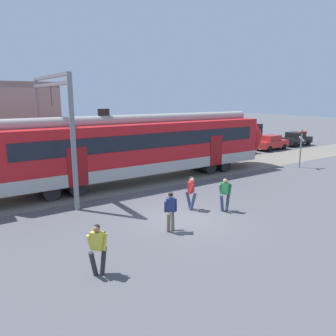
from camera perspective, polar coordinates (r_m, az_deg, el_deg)
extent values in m
plane|color=#515156|center=(15.16, 2.52, -8.63)|extent=(160.00, 160.00, 0.00)
cube|color=#B7B2AD|center=(21.58, -4.19, 0.58)|extent=(18.00, 3.06, 0.70)
cube|color=red|center=(21.32, -4.25, 4.67)|extent=(18.00, 3.00, 2.40)
cube|color=black|center=(20.00, -2.08, 4.77)|extent=(16.56, 0.03, 0.90)
cube|color=maroon|center=(23.14, 8.39, 3.04)|extent=(1.10, 0.04, 2.10)
cube|color=maroon|center=(18.07, -15.45, 0.15)|extent=(1.10, 0.04, 2.10)
cylinder|color=#9C9793|center=(21.18, -4.31, 8.37)|extent=(17.64, 0.70, 0.70)
cube|color=black|center=(19.94, -11.16, 9.52)|extent=(0.70, 0.12, 0.40)
cylinder|color=black|center=(25.36, 8.21, 0.86)|extent=(0.90, 2.40, 0.90)
cylinder|color=black|center=(24.45, 5.78, 0.50)|extent=(0.90, 2.40, 0.90)
cylinder|color=black|center=(19.80, -16.48, -2.74)|extent=(0.90, 2.40, 0.90)
cylinder|color=black|center=(19.44, -20.41, -3.29)|extent=(0.90, 2.40, 0.90)
ellipsoid|color=red|center=(27.37, 13.41, 5.31)|extent=(1.80, 2.85, 2.95)
cube|color=black|center=(27.57, 13.97, 6.58)|extent=(0.40, 2.40, 1.00)
cylinder|color=#28282D|center=(10.64, -12.88, -15.92)|extent=(0.37, 0.33, 0.87)
cylinder|color=#28282D|center=(10.76, -11.21, -15.50)|extent=(0.37, 0.33, 0.87)
cube|color=gold|center=(10.39, -12.22, -12.24)|extent=(0.41, 0.43, 0.56)
cylinder|color=gold|center=(10.36, -10.91, -12.55)|extent=(0.25, 0.22, 0.52)
cylinder|color=gold|center=(10.46, -13.49, -12.44)|extent=(0.25, 0.22, 0.52)
sphere|color=#9E7051|center=(10.22, -12.37, -10.29)|extent=(0.22, 0.22, 0.22)
sphere|color=black|center=(10.22, -12.32, -10.10)|extent=(0.20, 0.20, 0.20)
cube|color=navy|center=(10.52, -11.70, -11.78)|extent=(0.29, 0.32, 0.40)
cylinder|color=#6B6051|center=(13.70, 0.79, -9.02)|extent=(0.31, 0.38, 0.87)
cylinder|color=#6B6051|center=(13.42, 0.10, -9.47)|extent=(0.31, 0.38, 0.87)
cube|color=navy|center=(13.32, 0.45, -6.40)|extent=(0.43, 0.39, 0.56)
cylinder|color=navy|center=(13.24, -0.48, -6.74)|extent=(0.20, 0.26, 0.52)
cylinder|color=navy|center=(13.42, 1.37, -6.47)|extent=(0.20, 0.26, 0.52)
sphere|color=beige|center=(13.21, 0.45, -4.77)|extent=(0.22, 0.22, 0.22)
sphere|color=black|center=(13.19, 0.46, -4.67)|extent=(0.20, 0.20, 0.20)
cylinder|color=navy|center=(15.99, 4.37, -5.89)|extent=(0.32, 0.38, 0.87)
cylinder|color=navy|center=(16.24, 3.61, -5.60)|extent=(0.32, 0.38, 0.87)
cube|color=red|center=(15.91, 4.03, -3.31)|extent=(0.43, 0.40, 0.56)
cylinder|color=red|center=(16.15, 3.98, -3.26)|extent=(0.21, 0.25, 0.52)
cylinder|color=red|center=(15.70, 4.07, -3.71)|extent=(0.21, 0.25, 0.52)
sphere|color=beige|center=(15.80, 4.12, -1.95)|extent=(0.22, 0.22, 0.22)
sphere|color=black|center=(15.80, 4.05, -1.84)|extent=(0.20, 0.20, 0.20)
cylinder|color=navy|center=(15.98, 9.36, -6.03)|extent=(0.38, 0.28, 0.87)
cylinder|color=navy|center=(16.17, 10.33, -5.85)|extent=(0.38, 0.28, 0.87)
cube|color=#2D7F47|center=(15.87, 9.94, -3.51)|extent=(0.37, 0.43, 0.56)
cylinder|color=#2D7F47|center=(15.88, 10.78, -3.72)|extent=(0.26, 0.18, 0.52)
cylinder|color=#2D7F47|center=(15.89, 9.09, -3.64)|extent=(0.26, 0.18, 0.52)
sphere|color=tan|center=(15.75, 9.97, -2.16)|extent=(0.22, 0.22, 0.22)
sphere|color=black|center=(15.76, 10.00, -2.04)|extent=(0.20, 0.20, 0.20)
cube|color=gray|center=(32.24, 11.85, 3.49)|extent=(4.06, 1.79, 0.68)
cube|color=slate|center=(32.05, 11.72, 4.57)|extent=(1.95, 1.51, 0.56)
cube|color=black|center=(32.76, 12.84, 4.61)|extent=(0.17, 1.37, 0.48)
cylinder|color=black|center=(33.72, 12.26, 3.27)|extent=(0.61, 0.22, 0.60)
cylinder|color=black|center=(32.73, 14.29, 2.90)|extent=(0.61, 0.22, 0.60)
cylinder|color=black|center=(31.93, 9.29, 2.89)|extent=(0.61, 0.22, 0.60)
cylinder|color=black|center=(30.87, 11.35, 2.50)|extent=(0.61, 0.22, 0.60)
cube|color=#B22323|center=(35.90, 17.48, 4.06)|extent=(4.08, 1.84, 0.68)
cube|color=maroon|center=(35.70, 17.40, 5.03)|extent=(1.97, 1.54, 0.56)
cube|color=black|center=(36.48, 18.27, 5.05)|extent=(0.19, 1.37, 0.48)
cylinder|color=black|center=(37.40, 17.59, 3.83)|extent=(0.61, 0.23, 0.60)
cylinder|color=black|center=(36.53, 19.57, 3.51)|extent=(0.61, 0.23, 0.60)
cylinder|color=black|center=(35.42, 15.25, 3.53)|extent=(0.61, 0.23, 0.60)
cylinder|color=black|center=(34.50, 17.29, 3.19)|extent=(0.61, 0.23, 0.60)
cube|color=black|center=(39.98, 21.39, 4.57)|extent=(4.02, 1.69, 0.68)
cube|color=black|center=(39.79, 21.34, 5.44)|extent=(1.92, 1.46, 0.56)
cube|color=black|center=(40.58, 22.09, 5.44)|extent=(0.14, 1.37, 0.48)
cylinder|color=black|center=(41.48, 21.42, 4.34)|extent=(0.60, 0.21, 0.60)
cylinder|color=black|center=(40.64, 23.24, 4.04)|extent=(0.60, 0.21, 0.60)
cylinder|color=black|center=(39.45, 19.41, 4.12)|extent=(0.60, 0.21, 0.60)
cylinder|color=black|center=(38.57, 21.28, 3.81)|extent=(0.60, 0.21, 0.60)
cylinder|color=gray|center=(16.03, -16.15, 4.06)|extent=(0.24, 0.24, 6.50)
cylinder|color=gray|center=(22.17, -21.40, 5.85)|extent=(0.24, 0.24, 6.50)
cube|color=gray|center=(18.99, -19.89, 14.72)|extent=(0.20, 6.40, 0.16)
cube|color=gray|center=(18.97, -19.80, 13.52)|extent=(0.20, 6.40, 0.16)
cylinder|color=black|center=(18.96, -19.67, 11.71)|extent=(0.03, 0.03, 1.00)
cylinder|color=gray|center=(27.42, 22.11, 3.17)|extent=(0.11, 0.11, 3.00)
cube|color=black|center=(27.27, 22.32, 5.76)|extent=(0.80, 0.10, 0.10)
sphere|color=red|center=(26.92, 21.97, 5.71)|extent=(0.20, 0.20, 0.20)
sphere|color=red|center=(27.55, 22.86, 5.77)|extent=(0.20, 0.20, 0.20)
cube|color=white|center=(27.30, 22.29, 4.71)|extent=(0.72, 0.03, 0.48)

